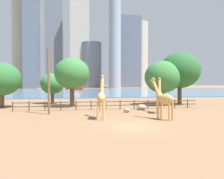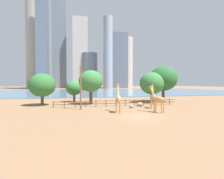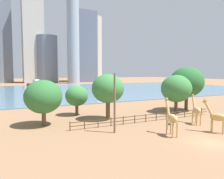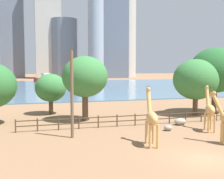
% 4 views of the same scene
% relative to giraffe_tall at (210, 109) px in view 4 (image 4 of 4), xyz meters
% --- Properties ---
extents(ground_plane, '(400.00, 400.00, 0.00)m').
position_rel_giraffe_tall_xyz_m(ground_plane, '(-5.56, 72.54, -2.17)').
color(ground_plane, '#8C6647').
extents(harbor_water, '(180.00, 86.00, 0.20)m').
position_rel_giraffe_tall_xyz_m(harbor_water, '(-5.56, 69.54, -2.07)').
color(harbor_water, slate).
rests_on(harbor_water, ground).
extents(giraffe_tall, '(1.56, 2.92, 4.66)m').
position_rel_giraffe_tall_xyz_m(giraffe_tall, '(0.00, 0.00, 0.00)').
color(giraffe_tall, tan).
rests_on(giraffe_tall, ground).
extents(giraffe_young, '(1.23, 3.07, 4.86)m').
position_rel_giraffe_tall_xyz_m(giraffe_young, '(-7.67, -3.21, 0.09)').
color(giraffe_young, tan).
rests_on(giraffe_young, ground).
extents(utility_pole, '(0.28, 0.28, 7.86)m').
position_rel_giraffe_tall_xyz_m(utility_pole, '(-13.50, 1.05, 1.75)').
color(utility_pole, brown).
rests_on(utility_pole, ground).
extents(boulder_near_fence, '(0.84, 0.75, 0.56)m').
position_rel_giraffe_tall_xyz_m(boulder_near_fence, '(-3.87, 1.29, -1.89)').
color(boulder_near_fence, gray).
rests_on(boulder_near_fence, ground).
extents(boulder_by_pole, '(1.35, 1.01, 0.76)m').
position_rel_giraffe_tall_xyz_m(boulder_by_pole, '(-1.26, 3.48, -1.79)').
color(boulder_by_pole, gray).
rests_on(boulder_by_pole, ground).
extents(enclosure_fence, '(26.12, 0.14, 1.30)m').
position_rel_giraffe_tall_xyz_m(enclosure_fence, '(-5.83, 4.54, -1.42)').
color(enclosure_fence, '#4C3826').
rests_on(enclosure_fence, ground).
extents(tree_left_large, '(5.99, 5.99, 7.46)m').
position_rel_giraffe_tall_xyz_m(tree_left_large, '(4.03, 8.93, 2.57)').
color(tree_left_large, brown).
rests_on(tree_left_large, ground).
extents(tree_center_broad, '(6.91, 6.91, 9.07)m').
position_rel_giraffe_tall_xyz_m(tree_center_broad, '(7.51, 9.70, 3.76)').
color(tree_center_broad, brown).
rests_on(tree_center_broad, ground).
extents(tree_right_tall, '(4.21, 4.21, 5.51)m').
position_rel_giraffe_tall_xyz_m(tree_right_tall, '(-14.54, 14.74, 1.41)').
color(tree_right_tall, brown).
rests_on(tree_right_tall, ground).
extents(tree_right_small, '(5.40, 5.40, 7.70)m').
position_rel_giraffe_tall_xyz_m(tree_right_small, '(-10.91, 8.80, 3.05)').
color(tree_right_small, brown).
rests_on(tree_right_small, ground).
extents(boat_ferry, '(6.50, 4.00, 2.69)m').
position_rel_giraffe_tall_xyz_m(boat_ferry, '(-10.15, 85.18, -1.06)').
color(boat_ferry, '#B22D28').
rests_on(boat_ferry, harbor_water).
extents(boat_sailboat, '(8.64, 7.62, 3.75)m').
position_rel_giraffe_tall_xyz_m(boat_sailboat, '(-12.02, 104.43, -0.70)').
color(boat_sailboat, '#B22D28').
rests_on(boat_sailboat, harbor_water).
extents(skyline_tower_needle, '(8.57, 8.57, 65.78)m').
position_rel_giraffe_tall_xyz_m(skyline_tower_needle, '(16.87, 127.73, 30.72)').
color(skyline_tower_needle, '#939EAD').
rests_on(skyline_tower_needle, ground).
extents(skyline_tower_glass, '(16.34, 16.34, 34.83)m').
position_rel_giraffe_tall_xyz_m(skyline_tower_glass, '(1.73, 145.23, 15.24)').
color(skyline_tower_glass, slate).
rests_on(skyline_tower_glass, ground).
extents(skyline_block_right, '(14.69, 15.84, 70.05)m').
position_rel_giraffe_tall_xyz_m(skyline_block_right, '(-7.60, 150.53, 32.85)').
color(skyline_block_right, '#B7B2A8').
rests_on(skyline_block_right, ground).
extents(skyline_block_wide, '(17.46, 17.46, 56.09)m').
position_rel_giraffe_tall_xyz_m(skyline_block_wide, '(43.02, 159.90, 25.87)').
color(skyline_block_wide, '#B7B2A8').
rests_on(skyline_block_wide, ground).
extents(skyline_tower_far, '(17.73, 13.97, 56.19)m').
position_rel_giraffe_tall_xyz_m(skyline_tower_far, '(31.26, 146.37, 25.92)').
color(skyline_tower_far, slate).
rests_on(skyline_tower_far, ground).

